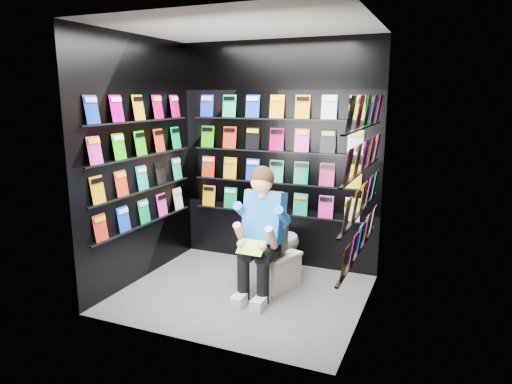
% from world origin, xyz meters
% --- Properties ---
extents(floor, '(2.40, 2.40, 0.00)m').
position_xyz_m(floor, '(0.00, 0.00, 0.00)').
color(floor, slate).
rests_on(floor, ground).
extents(ceiling, '(2.40, 2.40, 0.00)m').
position_xyz_m(ceiling, '(0.00, 0.00, 2.60)').
color(ceiling, white).
rests_on(ceiling, floor).
extents(wall_back, '(2.40, 0.04, 2.60)m').
position_xyz_m(wall_back, '(0.00, 1.00, 1.30)').
color(wall_back, black).
rests_on(wall_back, floor).
extents(wall_front, '(2.40, 0.04, 2.60)m').
position_xyz_m(wall_front, '(0.00, -1.00, 1.30)').
color(wall_front, black).
rests_on(wall_front, floor).
extents(wall_left, '(0.04, 2.00, 2.60)m').
position_xyz_m(wall_left, '(-1.20, 0.00, 1.30)').
color(wall_left, black).
rests_on(wall_left, floor).
extents(wall_right, '(0.04, 2.00, 2.60)m').
position_xyz_m(wall_right, '(1.20, 0.00, 1.30)').
color(wall_right, black).
rests_on(wall_right, floor).
extents(comics_back, '(2.10, 0.06, 1.37)m').
position_xyz_m(comics_back, '(0.00, 0.97, 1.31)').
color(comics_back, red).
rests_on(comics_back, wall_back).
extents(comics_left, '(0.06, 1.70, 1.37)m').
position_xyz_m(comics_left, '(-1.17, 0.00, 1.31)').
color(comics_left, red).
rests_on(comics_left, wall_left).
extents(comics_right, '(0.06, 1.70, 1.37)m').
position_xyz_m(comics_right, '(1.17, 0.00, 1.31)').
color(comics_right, red).
rests_on(comics_right, wall_right).
extents(toilet, '(0.43, 0.76, 0.73)m').
position_xyz_m(toilet, '(0.18, 0.55, 0.37)').
color(toilet, white).
rests_on(toilet, floor).
extents(longbox, '(0.38, 0.50, 0.33)m').
position_xyz_m(longbox, '(0.30, 0.29, 0.17)').
color(longbox, white).
rests_on(longbox, floor).
extents(longbox_lid, '(0.40, 0.53, 0.03)m').
position_xyz_m(longbox_lid, '(0.30, 0.29, 0.35)').
color(longbox_lid, white).
rests_on(longbox_lid, longbox).
extents(reader, '(0.54, 0.78, 1.43)m').
position_xyz_m(reader, '(0.18, 0.17, 0.78)').
color(reader, blue).
rests_on(reader, toilet).
extents(held_comic, '(0.26, 0.15, 0.11)m').
position_xyz_m(held_comic, '(0.18, -0.18, 0.58)').
color(held_comic, green).
rests_on(held_comic, reader).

